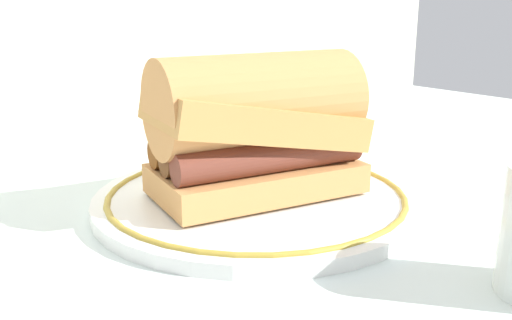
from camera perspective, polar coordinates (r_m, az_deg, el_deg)
name	(u,v)px	position (r m, az deg, el deg)	size (l,w,h in m)	color
ground_plane	(249,204)	(0.55, -0.69, -4.27)	(1.50, 1.50, 0.00)	silver
plate	(256,199)	(0.54, 0.00, -3.79)	(0.30, 0.30, 0.01)	white
sausage_sandwich	(256,126)	(0.52, 0.00, 3.37)	(0.20, 0.13, 0.13)	tan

